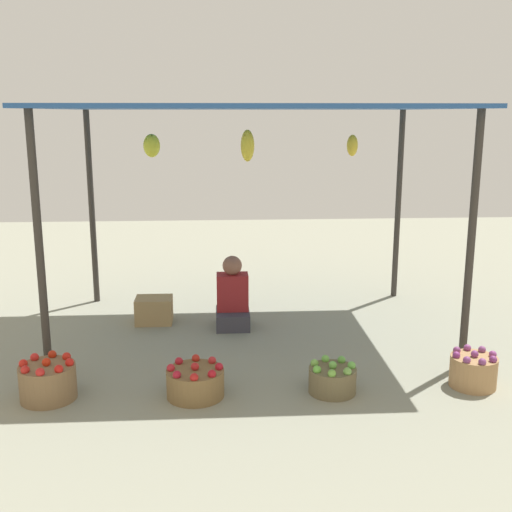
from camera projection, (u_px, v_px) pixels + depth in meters
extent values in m
plane|color=gray|center=(252.00, 329.00, 6.74)|extent=(14.00, 14.00, 0.00)
cylinder|color=#38332D|center=(39.00, 249.00, 5.27)|extent=(0.07, 0.07, 2.31)
cylinder|color=#38332D|center=(471.00, 243.00, 5.49)|extent=(0.07, 0.07, 2.31)
cylinder|color=#38332D|center=(92.00, 208.00, 7.48)|extent=(0.07, 0.07, 2.31)
cylinder|color=#38332D|center=(398.00, 206.00, 7.70)|extent=(0.07, 0.07, 2.31)
cube|color=#295698|center=(252.00, 107.00, 6.22)|extent=(4.03, 2.57, 0.04)
ellipsoid|color=yellow|center=(152.00, 146.00, 6.32)|extent=(0.17, 0.17, 0.23)
ellipsoid|color=yellow|center=(248.00, 146.00, 6.32)|extent=(0.14, 0.14, 0.32)
ellipsoid|color=yellow|center=(352.00, 145.00, 6.36)|extent=(0.11, 0.11, 0.22)
cube|color=#3A3945|center=(233.00, 319.00, 6.79)|extent=(0.36, 0.44, 0.18)
cube|color=maroon|center=(232.00, 292.00, 6.77)|extent=(0.34, 0.22, 0.40)
sphere|color=#895A47|center=(232.00, 265.00, 6.70)|extent=(0.21, 0.21, 0.21)
cylinder|color=olive|center=(48.00, 382.00, 5.07)|extent=(0.45, 0.45, 0.29)
sphere|color=red|center=(46.00, 362.00, 5.03)|extent=(0.07, 0.07, 0.07)
sphere|color=red|center=(69.00, 362.00, 5.04)|extent=(0.07, 0.07, 0.07)
sphere|color=red|center=(66.00, 357.00, 5.16)|extent=(0.07, 0.07, 0.07)
sphere|color=red|center=(52.00, 354.00, 5.21)|extent=(0.07, 0.07, 0.07)
sphere|color=red|center=(35.00, 357.00, 5.15)|extent=(0.07, 0.07, 0.07)
sphere|color=red|center=(23.00, 364.00, 5.02)|extent=(0.07, 0.07, 0.07)
sphere|color=red|center=(25.00, 370.00, 4.89)|extent=(0.07, 0.07, 0.07)
sphere|color=red|center=(40.00, 372.00, 4.85)|extent=(0.07, 0.07, 0.07)
sphere|color=red|center=(59.00, 369.00, 4.91)|extent=(0.07, 0.07, 0.07)
cylinder|color=brown|center=(195.00, 383.00, 5.12)|extent=(0.47, 0.47, 0.23)
sphere|color=red|center=(195.00, 367.00, 5.09)|extent=(0.07, 0.07, 0.07)
sphere|color=red|center=(219.00, 367.00, 5.10)|extent=(0.07, 0.07, 0.07)
sphere|color=red|center=(212.00, 360.00, 5.23)|extent=(0.07, 0.07, 0.07)
sphere|color=red|center=(196.00, 358.00, 5.28)|extent=(0.07, 0.07, 0.07)
sphere|color=#AF1A26|center=(179.00, 361.00, 5.22)|extent=(0.07, 0.07, 0.07)
sphere|color=red|center=(171.00, 368.00, 5.08)|extent=(0.07, 0.07, 0.07)
sphere|color=#AF1A2C|center=(177.00, 375.00, 4.95)|extent=(0.07, 0.07, 0.07)
sphere|color=red|center=(194.00, 377.00, 4.90)|extent=(0.07, 0.07, 0.07)
sphere|color=#B41621|center=(212.00, 374.00, 4.96)|extent=(0.07, 0.07, 0.07)
cylinder|color=brown|center=(332.00, 380.00, 5.19)|extent=(0.40, 0.40, 0.21)
sphere|color=#6DB64A|center=(333.00, 365.00, 5.16)|extent=(0.07, 0.07, 0.07)
sphere|color=#69B94A|center=(352.00, 365.00, 5.18)|extent=(0.07, 0.07, 0.07)
sphere|color=#62AB43|center=(342.00, 360.00, 5.29)|extent=(0.07, 0.07, 0.07)
sphere|color=#6FB94A|center=(325.00, 359.00, 5.31)|extent=(0.07, 0.07, 0.07)
sphere|color=#73AD48|center=(314.00, 363.00, 5.22)|extent=(0.07, 0.07, 0.07)
sphere|color=#69BC41|center=(317.00, 370.00, 5.09)|extent=(0.07, 0.07, 0.07)
sphere|color=#74B443|center=(332.00, 374.00, 5.02)|extent=(0.07, 0.07, 0.07)
sphere|color=#73AD4C|center=(347.00, 372.00, 5.05)|extent=(0.07, 0.07, 0.07)
cylinder|color=#A67D50|center=(473.00, 371.00, 5.30)|extent=(0.39, 0.39, 0.26)
sphere|color=#7C3774|center=(475.00, 354.00, 5.27)|extent=(0.06, 0.06, 0.06)
sphere|color=#873B78|center=(493.00, 354.00, 5.28)|extent=(0.06, 0.06, 0.06)
sphere|color=#7E4072|center=(482.00, 350.00, 5.38)|extent=(0.06, 0.06, 0.06)
sphere|color=#893B78|center=(467.00, 348.00, 5.42)|extent=(0.06, 0.06, 0.06)
sphere|color=#7D386D|center=(457.00, 350.00, 5.37)|extent=(0.06, 0.06, 0.06)
sphere|color=#833075|center=(456.00, 355.00, 5.26)|extent=(0.06, 0.06, 0.06)
sphere|color=#7C3B73|center=(467.00, 360.00, 5.15)|extent=(0.06, 0.06, 0.06)
sphere|color=#7B3B71|center=(482.00, 362.00, 5.11)|extent=(0.06, 0.06, 0.06)
sphere|color=#753068|center=(493.00, 360.00, 5.17)|extent=(0.06, 0.06, 0.06)
cube|color=#9F8254|center=(154.00, 310.00, 6.91)|extent=(0.40, 0.31, 0.29)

